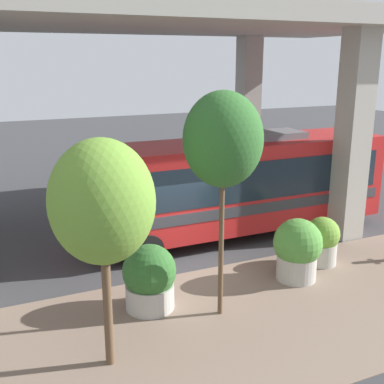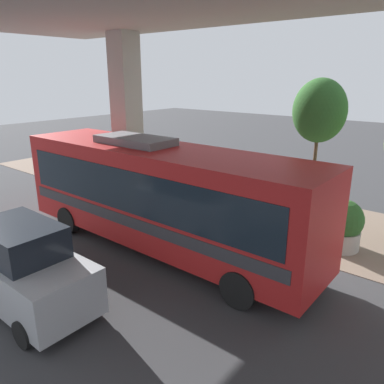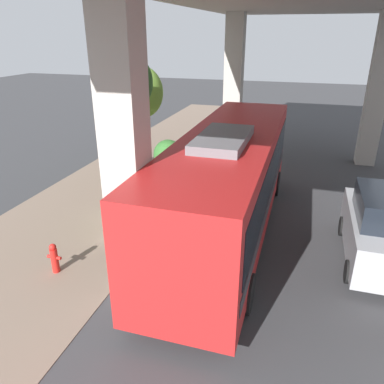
{
  "view_description": "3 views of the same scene",
  "coord_description": "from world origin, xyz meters",
  "px_view_note": "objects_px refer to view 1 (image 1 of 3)",
  "views": [
    {
      "loc": [
        -12.09,
        5.3,
        6.2
      ],
      "look_at": [
        1.2,
        -0.68,
        2.13
      ],
      "focal_mm": 45.0,
      "sensor_mm": 36.0,
      "label": 1
    },
    {
      "loc": [
        10.53,
        5.14,
        5.61
      ],
      "look_at": [
        0.07,
        -3.39,
        1.37
      ],
      "focal_mm": 35.0,
      "sensor_mm": 36.0,
      "label": 2
    },
    {
      "loc": [
        4.34,
        -13.8,
        6.25
      ],
      "look_at": [
        0.91,
        -2.51,
        1.18
      ],
      "focal_mm": 35.0,
      "sensor_mm": 36.0,
      "label": 3
    }
  ],
  "objects_px": {
    "planter_middle": "(297,249)",
    "street_tree_far": "(102,203)",
    "planter_front": "(150,278)",
    "street_tree_near": "(223,140)",
    "bus": "(238,181)",
    "planter_back": "(322,241)",
    "parked_car": "(193,178)"
  },
  "relations": [
    {
      "from": "planter_middle",
      "to": "street_tree_far",
      "type": "relative_size",
      "value": 0.38
    },
    {
      "from": "bus",
      "to": "planter_middle",
      "type": "height_order",
      "value": "bus"
    },
    {
      "from": "planter_middle",
      "to": "street_tree_near",
      "type": "xyz_separation_m",
      "value": [
        -0.83,
        2.91,
        3.46
      ]
    },
    {
      "from": "planter_front",
      "to": "street_tree_far",
      "type": "bearing_deg",
      "value": 140.34
    },
    {
      "from": "planter_front",
      "to": "street_tree_near",
      "type": "bearing_deg",
      "value": -123.27
    },
    {
      "from": "bus",
      "to": "planter_middle",
      "type": "bearing_deg",
      "value": 176.26
    },
    {
      "from": "parked_car",
      "to": "planter_front",
      "type": "bearing_deg",
      "value": 149.1
    },
    {
      "from": "planter_front",
      "to": "planter_middle",
      "type": "bearing_deg",
      "value": -92.01
    },
    {
      "from": "planter_back",
      "to": "bus",
      "type": "bearing_deg",
      "value": 18.03
    },
    {
      "from": "bus",
      "to": "planter_back",
      "type": "bearing_deg",
      "value": -161.97
    },
    {
      "from": "planter_middle",
      "to": "street_tree_near",
      "type": "relative_size",
      "value": 0.33
    },
    {
      "from": "planter_back",
      "to": "planter_front",
      "type": "bearing_deg",
      "value": 94.23
    },
    {
      "from": "street_tree_far",
      "to": "planter_back",
      "type": "bearing_deg",
      "value": -72.63
    },
    {
      "from": "bus",
      "to": "planter_front",
      "type": "bearing_deg",
      "value": 129.07
    },
    {
      "from": "street_tree_near",
      "to": "street_tree_far",
      "type": "relative_size",
      "value": 1.15
    },
    {
      "from": "bus",
      "to": "planter_back",
      "type": "xyz_separation_m",
      "value": [
        -3.36,
        -1.09,
        -1.22
      ]
    },
    {
      "from": "parked_car",
      "to": "bus",
      "type": "bearing_deg",
      "value": 176.12
    },
    {
      "from": "street_tree_near",
      "to": "street_tree_far",
      "type": "xyz_separation_m",
      "value": [
        -0.87,
        3.04,
        -0.86
      ]
    },
    {
      "from": "planter_middle",
      "to": "street_tree_near",
      "type": "height_order",
      "value": "street_tree_near"
    },
    {
      "from": "bus",
      "to": "planter_middle",
      "type": "relative_size",
      "value": 5.96
    },
    {
      "from": "bus",
      "to": "planter_middle",
      "type": "distance_m",
      "value": 4.09
    },
    {
      "from": "bus",
      "to": "street_tree_far",
      "type": "distance_m",
      "value": 8.53
    },
    {
      "from": "planter_front",
      "to": "street_tree_near",
      "type": "height_order",
      "value": "street_tree_near"
    },
    {
      "from": "planter_back",
      "to": "parked_car",
      "type": "height_order",
      "value": "parked_car"
    },
    {
      "from": "planter_middle",
      "to": "parked_car",
      "type": "height_order",
      "value": "parked_car"
    },
    {
      "from": "planter_front",
      "to": "street_tree_near",
      "type": "xyz_separation_m",
      "value": [
        -0.99,
        -1.5,
        3.56
      ]
    },
    {
      "from": "street_tree_far",
      "to": "parked_car",
      "type": "distance_m",
      "value": 12.33
    },
    {
      "from": "planter_back",
      "to": "parked_car",
      "type": "xyz_separation_m",
      "value": [
        7.88,
        0.79,
        0.28
      ]
    },
    {
      "from": "street_tree_far",
      "to": "parked_car",
      "type": "bearing_deg",
      "value": -32.65
    },
    {
      "from": "bus",
      "to": "street_tree_far",
      "type": "xyz_separation_m",
      "value": [
        -5.65,
        6.21,
        1.54
      ]
    },
    {
      "from": "bus",
      "to": "planter_back",
      "type": "relative_size",
      "value": 7.17
    },
    {
      "from": "bus",
      "to": "parked_car",
      "type": "bearing_deg",
      "value": -3.88
    }
  ]
}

